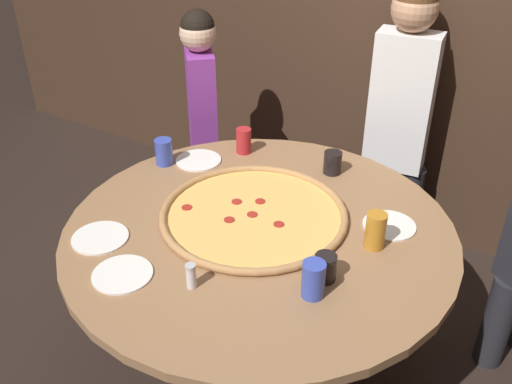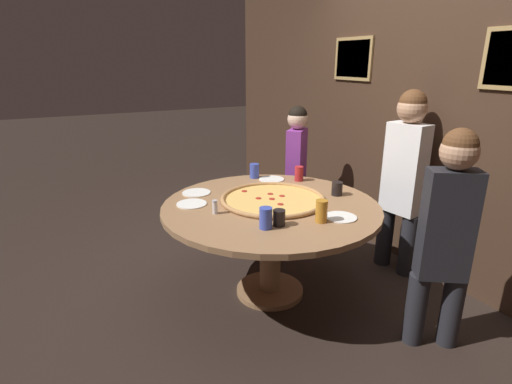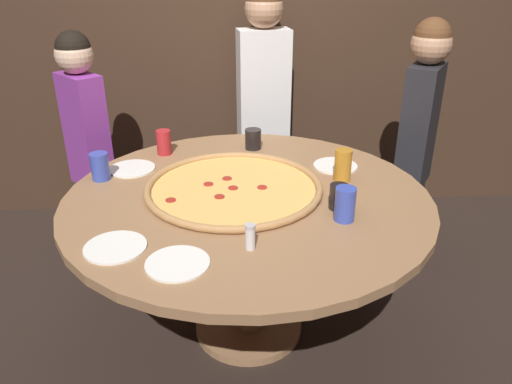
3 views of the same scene
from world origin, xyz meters
TOP-DOWN VIEW (x-y plane):
  - ground_plane at (0.00, 0.00)m, footprint 24.00×24.00m
  - back_wall at (0.00, 1.39)m, footprint 6.40×0.08m
  - dining_table at (0.00, 0.00)m, footprint 1.59×1.59m
  - giant_pizza at (-0.06, 0.05)m, footprint 0.78×0.78m
  - drink_cup_far_left at (0.44, 0.13)m, footprint 0.08×0.08m
  - drink_cup_by_shaker at (0.06, 0.56)m, footprint 0.08×0.08m
  - drink_cup_far_right at (0.36, -0.15)m, footprint 0.08×0.08m
  - drink_cup_front_edge at (-0.41, 0.51)m, footprint 0.07×0.07m
  - drink_cup_beside_pizza at (0.37, -0.25)m, footprint 0.08×0.08m
  - drink_cup_centre_back at (-0.67, 0.21)m, footprint 0.08×0.08m
  - white_plate_right_side at (0.44, 0.28)m, footprint 0.21×0.21m
  - white_plate_far_back at (-0.54, 0.31)m, footprint 0.22×0.22m
  - white_plate_near_front at (-0.26, -0.52)m, footprint 0.22×0.22m
  - white_plate_beside_cup at (-0.49, -0.40)m, footprint 0.22×0.22m
  - condiment_shaker at (-0.01, -0.43)m, footprint 0.04×0.04m
  - diner_side_right at (-0.87, 0.78)m, footprint 0.31×0.33m
  - diner_side_left at (0.16, 1.16)m, footprint 0.39×0.23m
  - diner_far_left at (0.98, 0.64)m, footprint 0.30×0.36m

SIDE VIEW (x-z plane):
  - ground_plane at x=0.00m, z-range 0.00..0.00m
  - dining_table at x=0.00m, z-range 0.24..0.98m
  - white_plate_right_side at x=0.44m, z-range 0.74..0.75m
  - white_plate_far_back at x=-0.54m, z-range 0.74..0.75m
  - white_plate_near_front at x=-0.26m, z-range 0.74..0.75m
  - white_plate_beside_cup at x=-0.49m, z-range 0.74..0.75m
  - diner_side_right at x=-0.87m, z-range 0.09..1.41m
  - giant_pizza at x=-0.06m, z-range 0.74..0.77m
  - condiment_shaker at x=-0.01m, z-range 0.74..0.84m
  - diner_far_left at x=0.98m, z-range 0.09..1.49m
  - drink_cup_far_right at x=0.36m, z-range 0.74..0.84m
  - drink_cup_by_shaker at x=0.06m, z-range 0.74..0.85m
  - drink_cup_centre_back at x=-0.67m, z-range 0.74..0.87m
  - drink_cup_front_edge at x=-0.41m, z-range 0.74..0.87m
  - drink_cup_beside_pizza at x=0.37m, z-range 0.74..0.88m
  - drink_cup_far_left at x=0.44m, z-range 0.74..0.89m
  - diner_side_left at x=0.16m, z-range 0.10..1.63m
  - back_wall at x=0.00m, z-range 0.00..2.60m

